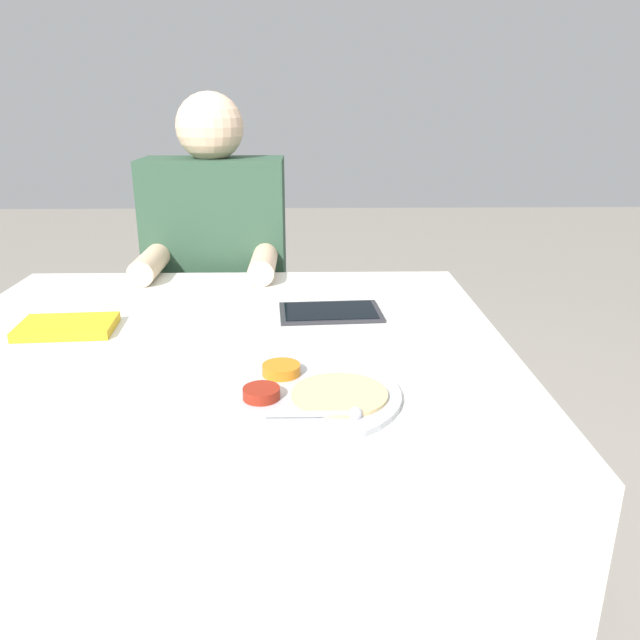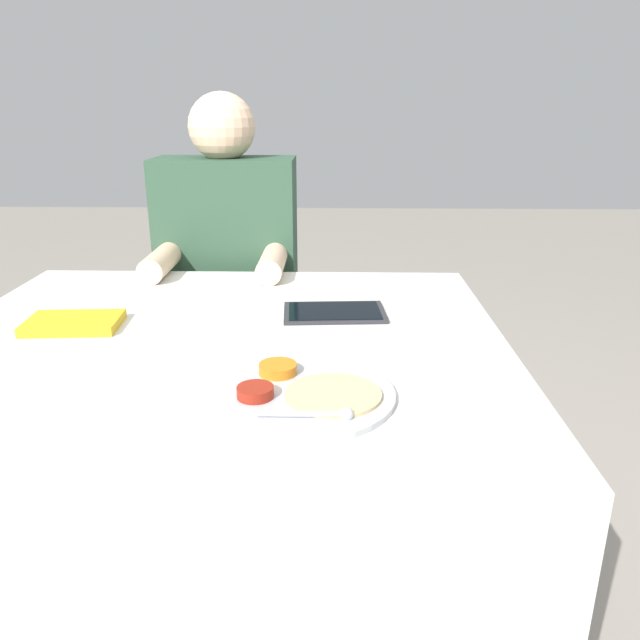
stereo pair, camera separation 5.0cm
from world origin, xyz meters
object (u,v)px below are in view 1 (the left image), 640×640
tablet_device (330,312)px  person_diner (220,307)px  red_notebook (67,327)px  thali_tray (306,393)px

tablet_device → person_diner: size_ratio=0.20×
red_notebook → tablet_device: (0.56, 0.10, -0.00)m
thali_tray → tablet_device: size_ratio=1.32×
thali_tray → tablet_device: 0.42m
thali_tray → person_diner: 1.00m
red_notebook → tablet_device: 0.57m
thali_tray → person_diner: size_ratio=0.26×
thali_tray → red_notebook: 0.60m
red_notebook → person_diner: (0.23, 0.62, -0.16)m
red_notebook → tablet_device: bearing=10.3°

